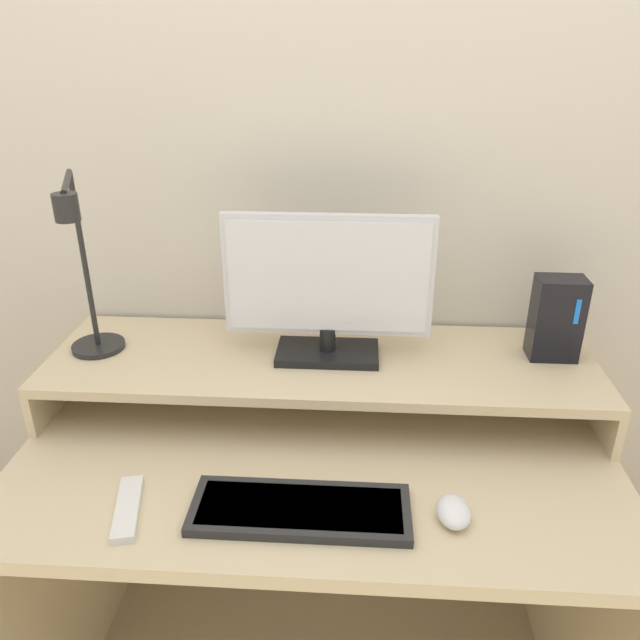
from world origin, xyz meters
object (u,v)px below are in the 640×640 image
Objects in this scene: monitor at (328,287)px; mouse at (454,512)px; desk_lamp at (86,287)px; router_dock at (556,318)px; remote_control at (128,508)px; keyboard at (300,509)px.

monitor reaches higher than mouse.
desk_lamp is 4.82× the size of mouse.
router_dock is 1.13× the size of remote_control.
keyboard reaches higher than remote_control.
monitor is 2.69× the size of remote_control.
monitor is 2.39× the size of router_dock.
keyboard is at bearing -142.29° from router_dock.
desk_lamp is 0.48m from remote_control.
desk_lamp reaches higher than monitor.
remote_control is (-0.34, -0.40, -0.28)m from monitor.
mouse is at bearing -22.91° from desk_lamp.
mouse is at bearing -122.40° from router_dock.
remote_control is (-0.58, -0.02, -0.01)m from mouse.
mouse is (0.27, 0.00, 0.01)m from keyboard.
monitor is 0.52m from mouse.
remote_control is at bearing -178.14° from mouse.
router_dock is (1.01, 0.09, -0.08)m from desk_lamp.
keyboard is at bearing -33.76° from desk_lamp.
monitor reaches higher than remote_control.
router_dock is 0.52m from mouse.
mouse is 0.51× the size of remote_control.
monitor is at bearing 49.32° from remote_control.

